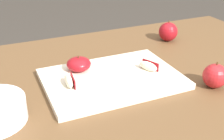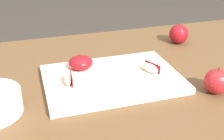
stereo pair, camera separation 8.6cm
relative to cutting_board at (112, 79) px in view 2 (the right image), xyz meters
The scene contains 7 objects.
dining_table 0.12m from the cutting_board, 22.71° to the right, with size 1.38×0.90×0.76m.
cutting_board is the anchor object (origin of this frame).
apple_half_skin_up 0.11m from the cutting_board, 134.89° to the left, with size 0.07×0.07×0.05m.
apple_wedge_left 0.12m from the cutting_board, ahead, with size 0.05×0.07×0.03m.
apple_wedge_back 0.13m from the cutting_board, behind, with size 0.03×0.06×0.03m.
whole_apple_red_delicious 0.41m from the cutting_board, 33.26° to the left, with size 0.07×0.07×0.08m.
whole_apple_crimson 0.29m from the cutting_board, 29.51° to the right, with size 0.07×0.07×0.08m.
Camera 2 is at (-0.26, -0.72, 1.19)m, focal length 47.36 mm.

